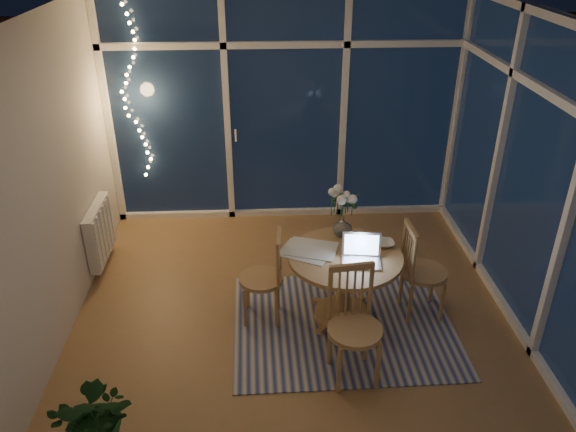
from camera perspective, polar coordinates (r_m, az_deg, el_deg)
The scene contains 24 objects.
floor at distance 5.25m, azimuth 0.81°, elevation -9.81°, with size 4.00×4.00×0.00m, color olive.
ceiling at distance 4.18m, azimuth 1.07°, elevation 19.52°, with size 4.00×4.00×0.00m, color silver.
wall_back at distance 6.42m, azimuth -0.28°, elevation 10.74°, with size 4.00×0.04×2.60m, color beige.
wall_front at distance 2.88m, azimuth 3.62°, elevation -13.95°, with size 4.00×0.04×2.60m, color beige.
wall_left at distance 4.86m, azimuth -23.33°, elevation 2.38°, with size 0.04×4.00×2.60m, color beige.
wall_right at distance 5.09m, azimuth 24.03°, elevation 3.38°, with size 0.04×4.00×2.60m, color beige.
window_wall_back at distance 6.39m, azimuth -0.26°, elevation 10.63°, with size 4.00×0.10×2.60m, color white.
window_wall_right at distance 5.08m, azimuth 23.63°, elevation 3.38°, with size 0.10×4.00×2.60m, color white.
radiator at distance 6.00m, azimuth -18.59°, elevation -1.56°, with size 0.10×0.70×0.58m, color silver.
fairy_lights at distance 6.39m, azimuth -15.51°, elevation 11.73°, with size 0.24×0.10×1.85m, color #FFBF66, non-canonical shape.
garden_patio at distance 9.73m, azimuth 1.87°, elevation 8.46°, with size 12.00×6.00×0.10m, color black.
garden_fence at distance 9.90m, azimuth -1.27°, elevation 14.63°, with size 11.00×0.08×1.80m, color #3E1E16.
garden_shrubs at distance 8.03m, azimuth -6.51°, elevation 7.81°, with size 0.90×0.90×0.90m, color #163218.
rug at distance 5.13m, azimuth 5.64°, elevation -10.88°, with size 1.95×1.56×0.01m, color #BFB59B.
dining_table at distance 5.01m, azimuth 5.66°, elevation -7.22°, with size 0.99×0.99×0.67m, color #A7804B.
chair_left at distance 4.94m, azimuth -2.75°, elevation -6.18°, with size 0.41×0.41×0.88m, color #A7804B.
chair_right at distance 5.13m, azimuth 13.71°, elevation -5.38°, with size 0.43×0.43×0.92m, color #A7804B.
chair_front at distance 4.36m, azimuth 6.84°, elevation -11.22°, with size 0.44×0.44×0.96m, color #A7804B.
laptop at distance 4.67m, azimuth 7.54°, elevation -3.54°, with size 0.33×0.28×0.24m, color silver, non-canonical shape.
flower_vase at distance 5.06m, azimuth 5.56°, elevation -0.94°, with size 0.20×0.20×0.21m, color silver.
bowl at distance 5.00m, azimuth 9.81°, elevation -2.77°, with size 0.15×0.15×0.04m, color silver.
newspapers at distance 4.84m, azimuth 2.20°, elevation -3.60°, with size 0.42×0.32×0.01m, color silver.
phone at distance 4.75m, azimuth 6.12°, elevation -4.45°, with size 0.10×0.05×0.01m, color black.
potted_plant at distance 3.99m, azimuth -18.66°, elevation -19.33°, with size 0.54×0.47×0.76m, color #19461D.
Camera 1 is at (-0.29, -4.12, 3.24)m, focal length 35.00 mm.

